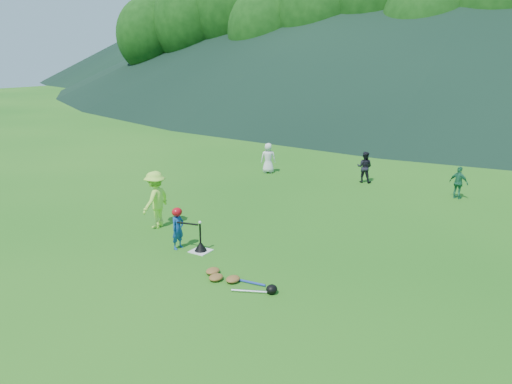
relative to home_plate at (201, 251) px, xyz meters
The scene contains 13 objects.
ground 0.01m from the home_plate, ahead, with size 120.00×120.00×0.00m, color #1C6016.
home_plate is the anchor object (origin of this frame).
baseball 0.73m from the home_plate, ahead, with size 0.08×0.08×0.08m, color white.
batter_child 0.78m from the home_plate, 167.29° to the right, with size 0.37×0.24×1.01m, color navy.
adult_coach 2.39m from the home_plate, 160.31° to the left, with size 1.01×0.58×1.57m, color #B4F949.
fielder_a 8.46m from the home_plate, 109.77° to the left, with size 0.59×0.38×1.20m, color silver.
fielder_b 8.58m from the home_plate, 83.74° to the left, with size 0.56×0.44×1.15m, color black.
fielder_c 9.19m from the home_plate, 62.04° to the left, with size 0.63×0.26×1.07m, color #22714B.
batting_tee 0.12m from the home_plate, ahead, with size 0.30×0.30×0.68m.
batter_gear 1.07m from the home_plate, 166.68° to the right, with size 0.73×0.26×0.38m.
equipment_pile 1.88m from the home_plate, 31.11° to the right, with size 1.80×0.66×0.19m.
outfield_fence 28.01m from the home_plate, 90.00° to the left, with size 70.07×0.08×1.33m.
tree_line 34.81m from the home_plate, 89.65° to the left, with size 70.04×11.40×14.82m.
Camera 1 is at (7.10, -8.76, 4.60)m, focal length 35.00 mm.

